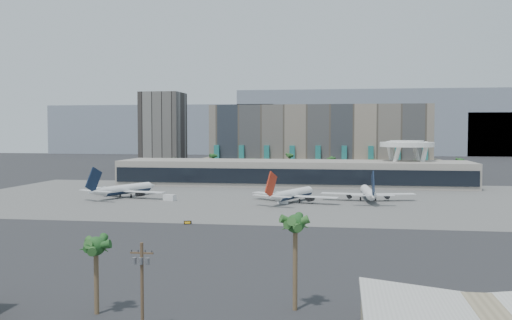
# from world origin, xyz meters

# --- Properties ---
(ground) EXTENTS (900.00, 900.00, 0.00)m
(ground) POSITION_xyz_m (0.00, 0.00, 0.00)
(ground) COLOR #232326
(ground) RESTS_ON ground
(apron_pad) EXTENTS (260.00, 130.00, 0.06)m
(apron_pad) POSITION_xyz_m (0.00, 55.00, 0.03)
(apron_pad) COLOR #5B5B59
(apron_pad) RESTS_ON ground
(mountain_ridge) EXTENTS (680.00, 60.00, 70.00)m
(mountain_ridge) POSITION_xyz_m (27.88, 470.00, 29.89)
(mountain_ridge) COLOR gray
(mountain_ridge) RESTS_ON ground
(hotel) EXTENTS (140.00, 30.00, 42.00)m
(hotel) POSITION_xyz_m (10.00, 174.41, 16.81)
(hotel) COLOR gray
(hotel) RESTS_ON ground
(office_tower) EXTENTS (30.00, 30.00, 52.00)m
(office_tower) POSITION_xyz_m (-95.00, 200.00, 22.94)
(office_tower) COLOR black
(office_tower) RESTS_ON ground
(terminal) EXTENTS (170.00, 32.50, 14.50)m
(terminal) POSITION_xyz_m (0.00, 109.84, 6.52)
(terminal) COLOR #9D968A
(terminal) RESTS_ON ground
(saucer_structure) EXTENTS (26.00, 26.00, 21.89)m
(saucer_structure) POSITION_xyz_m (55.00, 116.00, 18.45)
(saucer_structure) COLOR white
(saucer_structure) RESTS_ON ground
(palm_row) EXTENTS (157.80, 2.80, 13.10)m
(palm_row) POSITION_xyz_m (7.00, 145.00, 10.50)
(palm_row) COLOR brown
(palm_row) RESTS_ON ground
(utility_pole) EXTENTS (3.20, 0.85, 12.00)m
(utility_pole) POSITION_xyz_m (-2.00, -96.09, 7.14)
(utility_pole) COLOR #4C3826
(utility_pole) RESTS_ON ground
(airliner_left) EXTENTS (35.16, 36.26, 13.24)m
(airliner_left) POSITION_xyz_m (-62.01, 48.05, 3.34)
(airliner_left) COLOR white
(airliner_left) RESTS_ON ground
(airliner_centre) EXTENTS (33.59, 34.61, 12.73)m
(airliner_centre) POSITION_xyz_m (5.73, 42.35, 3.21)
(airliner_centre) COLOR white
(airliner_centre) RESTS_ON ground
(airliner_right) EXTENTS (35.81, 36.94, 12.74)m
(airliner_right) POSITION_xyz_m (33.97, 51.27, 3.21)
(airliner_right) COLOR white
(airliner_right) RESTS_ON ground
(service_vehicle_a) EXTENTS (5.18, 3.78, 2.29)m
(service_vehicle_a) POSITION_xyz_m (-41.09, 41.26, 1.14)
(service_vehicle_a) COLOR silver
(service_vehicle_a) RESTS_ON ground
(service_vehicle_b) EXTENTS (3.93, 3.12, 1.77)m
(service_vehicle_b) POSITION_xyz_m (2.74, 37.83, 0.88)
(service_vehicle_b) COLOR white
(service_vehicle_b) RESTS_ON ground
(taxiway_sign) EXTENTS (2.18, 1.00, 1.00)m
(taxiway_sign) POSITION_xyz_m (-19.48, -10.81, 0.50)
(taxiway_sign) COLOR black
(taxiway_sign) RESTS_ON ground
(near_palm_a) EXTENTS (6.00, 6.00, 11.45)m
(near_palm_a) POSITION_xyz_m (-11.14, -90.13, 8.63)
(near_palm_a) COLOR brown
(near_palm_a) RESTS_ON ground
(near_palm_b) EXTENTS (6.00, 6.00, 14.46)m
(near_palm_b) POSITION_xyz_m (17.49, -83.91, 11.56)
(near_palm_b) COLOR brown
(near_palm_b) RESTS_ON ground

